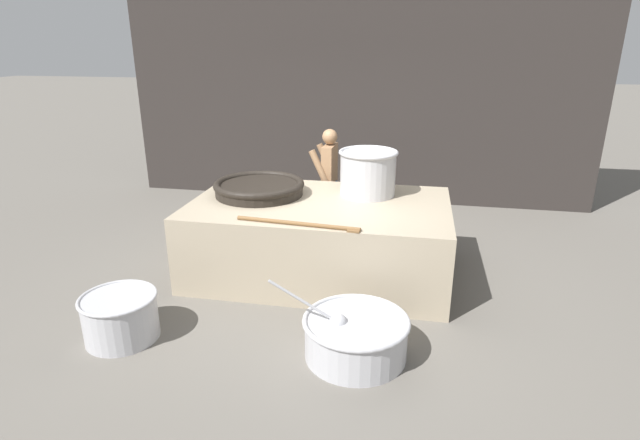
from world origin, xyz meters
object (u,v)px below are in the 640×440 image
cook (329,178)px  prep_bowl_vegetables (356,335)px  prep_bowl_meat (120,315)px  stock_pot (368,172)px  giant_wok_near (259,187)px

cook → prep_bowl_vegetables: 3.00m
prep_bowl_vegetables → prep_bowl_meat: size_ratio=1.71×
cook → prep_bowl_vegetables: (0.74, -2.85, -0.59)m
prep_bowl_meat → stock_pot: bearing=46.5°
stock_pot → prep_bowl_vegetables: bearing=-86.3°
stock_pot → giant_wok_near: bearing=-168.6°
cook → prep_bowl_meat: cook is taller
stock_pot → prep_bowl_meat: bearing=-133.5°
stock_pot → prep_bowl_meat: 3.02m
prep_bowl_vegetables → prep_bowl_meat: prep_bowl_vegetables is taller
giant_wok_near → stock_pot: (1.23, 0.25, 0.18)m
giant_wok_near → cook: size_ratio=0.72×
stock_pot → prep_bowl_meat: (-1.98, -2.09, -0.90)m
giant_wok_near → stock_pot: size_ratio=1.55×
prep_bowl_meat → giant_wok_near: bearing=67.9°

